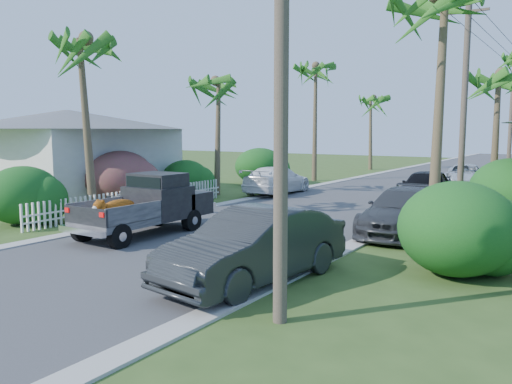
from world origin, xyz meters
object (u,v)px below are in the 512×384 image
Objects in this scene: parked_car_rf at (425,187)px; pickup_truck at (152,204)px; parked_car_ln at (152,198)px; utility_pole_a at (281,67)px; palm_l_a at (83,40)px; parked_car_rn at (255,247)px; parked_car_rm at (404,212)px; palm_r_b at (499,75)px; parked_car_lf at (277,180)px; house_left at (69,157)px; palm_l_c at (316,67)px; utility_pole_b at (464,105)px; utility_pole_c at (511,115)px; parked_car_rd at (465,175)px; palm_l_b at (217,82)px; palm_l_d at (371,98)px.

pickup_truck is at bearing -115.70° from parked_car_rf.
utility_pole_a is at bearing 142.46° from parked_car_ln.
parked_car_ln is at bearing 61.60° from palm_l_a.
parked_car_rn is 0.97× the size of parked_car_rm.
parked_car_rn is 16.30m from palm_r_b.
parked_car_rf reaches higher than parked_car_ln.
house_left is at bearing 35.48° from parked_car_lf.
palm_l_c is at bearing 143.06° from parked_car_rf.
utility_pole_b is at bearing -45.84° from parked_car_rf.
house_left is at bearing 177.84° from parked_car_rm.
parked_car_rm is 0.58× the size of utility_pole_a.
palm_r_b is 0.80× the size of utility_pole_a.
utility_pole_c reaches higher than palm_l_a.
palm_l_c is (-1.68, 7.85, 7.16)m from parked_car_lf.
house_left is (-6.80, 4.00, -4.81)m from palm_l_a.
parked_car_rn is 1.03× the size of parked_car_rd.
palm_l_b is at bearing 131.53° from utility_pole_a.
parked_car_rf is 0.91× the size of parked_car_lf.
pickup_truck is 13.58m from utility_pole_b.
house_left is at bearing -141.81° from parked_car_rd.
utility_pole_b is (12.10, -21.00, -1.84)m from palm_l_d.
palm_l_b is (-10.66, 12.23, 5.31)m from parked_car_rn.
palm_l_c reaches higher than house_left.
parked_car_rd is 1.20× the size of parked_car_ln.
utility_pole_c is (11.80, 25.00, -2.33)m from palm_l_a.
parked_car_ln is (-2.80, 2.74, -0.31)m from pickup_truck.
palm_l_d reaches higher than palm_l_b.
parked_car_rd is 0.61× the size of palm_l_a.
utility_pole_c is (18.60, 21.00, 2.48)m from house_left.
utility_pole_a reaches higher than palm_l_d.
parked_car_lf is 0.64× the size of palm_l_a.
palm_l_a is at bearing -115.27° from utility_pole_c.
utility_pole_b is at bearing 89.50° from parked_car_rn.
palm_l_d reaches higher than pickup_truck.
utility_pole_a is at bearing -90.00° from utility_pole_b.
palm_l_c is 1.02× the size of utility_pole_c.
parked_car_rm is 1.01× the size of parked_car_lf.
palm_r_b is at bearing 54.90° from pickup_truck.
palm_l_b is at bearing -167.38° from palm_r_b.
palm_r_b is 2.61m from utility_pole_b.
palm_l_c is at bearing 142.19° from utility_pole_b.
parked_car_ln is 0.46× the size of utility_pole_a.
palm_r_b is at bearing 43.15° from palm_l_a.
parked_car_ln is 0.46× the size of house_left.
palm_l_c is (0.20, 19.00, 0.98)m from palm_l_a.
pickup_truck reaches higher than parked_car_rf.
parked_car_rf reaches higher than parked_car_rm.
parked_car_rn is 17.07m from palm_l_b.
palm_l_a is 27.74m from utility_pole_c.
parked_car_rd is 20.85m from parked_car_ln.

